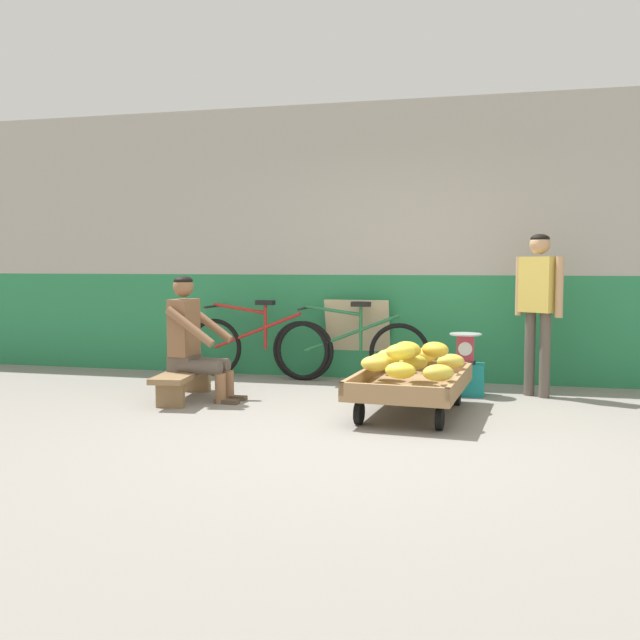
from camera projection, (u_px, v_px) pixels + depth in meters
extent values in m
plane|color=gray|center=(363.00, 437.00, 5.22)|extent=(80.00, 80.00, 0.00)
cube|color=#287F4C|center=(410.00, 327.00, 7.83)|extent=(16.00, 0.30, 1.13)
cube|color=#A8A399|center=(411.00, 189.00, 7.71)|extent=(16.00, 0.30, 1.84)
cube|color=#99754C|center=(411.00, 386.00, 5.98)|extent=(0.94, 1.50, 0.05)
cube|color=#99754C|center=(365.00, 375.00, 6.10)|extent=(0.15, 1.44, 0.10)
cube|color=#99754C|center=(460.00, 380.00, 5.85)|extent=(0.15, 1.44, 0.10)
cube|color=#99754C|center=(426.00, 366.00, 6.63)|extent=(0.84, 0.10, 0.10)
cube|color=#99754C|center=(393.00, 392.00, 5.31)|extent=(0.84, 0.10, 0.10)
cylinder|color=black|center=(388.00, 391.00, 6.56)|extent=(0.06, 0.18, 0.18)
cylinder|color=black|center=(457.00, 395.00, 6.37)|extent=(0.06, 0.18, 0.18)
cylinder|color=black|center=(359.00, 413.00, 5.61)|extent=(0.06, 0.18, 0.18)
cylinder|color=black|center=(440.00, 418.00, 5.41)|extent=(0.06, 0.18, 0.18)
ellipsoid|color=yellow|center=(375.00, 364.00, 5.97)|extent=(0.24, 0.19, 0.13)
ellipsoid|color=yellow|center=(400.00, 371.00, 5.58)|extent=(0.25, 0.19, 0.13)
ellipsoid|color=gold|center=(413.00, 362.00, 6.05)|extent=(0.28, 0.23, 0.13)
ellipsoid|color=gold|center=(382.00, 361.00, 6.13)|extent=(0.29, 0.25, 0.13)
ellipsoid|color=gold|center=(395.00, 354.00, 6.58)|extent=(0.27, 0.22, 0.13)
ellipsoid|color=gold|center=(425.00, 355.00, 6.52)|extent=(0.28, 0.24, 0.13)
ellipsoid|color=gold|center=(438.00, 373.00, 5.46)|extent=(0.28, 0.24, 0.13)
ellipsoid|color=yellow|center=(390.00, 356.00, 6.44)|extent=(0.27, 0.23, 0.13)
ellipsoid|color=yellow|center=(451.00, 361.00, 6.10)|extent=(0.29, 0.27, 0.13)
ellipsoid|color=yellow|center=(401.00, 352.00, 5.72)|extent=(0.30, 0.27, 0.13)
ellipsoid|color=gold|center=(435.00, 350.00, 5.88)|extent=(0.30, 0.28, 0.13)
ellipsoid|color=gold|center=(406.00, 350.00, 5.86)|extent=(0.27, 0.22, 0.13)
ellipsoid|color=gold|center=(407.00, 349.00, 5.93)|extent=(0.30, 0.28, 0.13)
cube|color=olive|center=(185.00, 373.00, 6.63)|extent=(0.41, 1.12, 0.05)
cube|color=olive|center=(198.00, 381.00, 7.02)|extent=(0.25, 0.10, 0.22)
cube|color=olive|center=(170.00, 395.00, 6.26)|extent=(0.25, 0.10, 0.22)
cylinder|color=brown|center=(229.00, 385.00, 6.62)|extent=(0.10, 0.10, 0.27)
cube|color=#4C3D2D|center=(235.00, 398.00, 6.61)|extent=(0.22, 0.10, 0.04)
cylinder|color=brown|center=(208.00, 365.00, 6.66)|extent=(0.41, 0.15, 0.13)
cylinder|color=brown|center=(220.00, 389.00, 6.44)|extent=(0.10, 0.10, 0.27)
cube|color=#4C3D2D|center=(227.00, 402.00, 6.44)|extent=(0.22, 0.10, 0.04)
cylinder|color=brown|center=(200.00, 367.00, 6.48)|extent=(0.41, 0.15, 0.13)
cube|color=brown|center=(184.00, 363.00, 6.63)|extent=(0.23, 0.29, 0.14)
cube|color=brown|center=(184.00, 327.00, 6.60)|extent=(0.19, 0.33, 0.52)
cylinder|color=brown|center=(209.00, 323.00, 6.74)|extent=(0.47, 0.10, 0.36)
cylinder|color=brown|center=(190.00, 327.00, 6.36)|extent=(0.47, 0.10, 0.36)
sphere|color=brown|center=(183.00, 287.00, 6.57)|extent=(0.19, 0.19, 0.19)
ellipsoid|color=black|center=(183.00, 281.00, 6.57)|extent=(0.17, 0.17, 0.09)
cube|color=#19847F|center=(465.00, 379.00, 6.85)|extent=(0.36, 0.28, 0.30)
cylinder|color=#28282D|center=(465.00, 362.00, 6.84)|extent=(0.20, 0.20, 0.03)
cube|color=#C6384C|center=(465.00, 348.00, 6.83)|extent=(0.16, 0.10, 0.24)
cylinder|color=white|center=(465.00, 349.00, 6.78)|extent=(0.13, 0.01, 0.13)
cylinder|color=#B2B5BA|center=(466.00, 334.00, 6.82)|extent=(0.30, 0.30, 0.01)
torus|color=black|center=(215.00, 347.00, 8.03)|extent=(0.64, 0.10, 0.64)
torus|color=black|center=(301.00, 351.00, 7.72)|extent=(0.64, 0.10, 0.64)
cylinder|color=#AD231E|center=(257.00, 331.00, 7.86)|extent=(1.03, 0.11, 0.43)
cylinder|color=#AD231E|center=(265.00, 327.00, 7.82)|extent=(0.04, 0.04, 0.48)
cylinder|color=#AD231E|center=(240.00, 308.00, 7.90)|extent=(0.62, 0.08, 0.12)
cube|color=black|center=(265.00, 303.00, 7.80)|extent=(0.21, 0.11, 0.05)
cylinder|color=black|center=(215.00, 306.00, 8.00)|extent=(0.06, 0.48, 0.03)
torus|color=black|center=(305.00, 351.00, 7.70)|extent=(0.64, 0.05, 0.64)
torus|color=black|center=(399.00, 354.00, 7.45)|extent=(0.64, 0.05, 0.64)
cylinder|color=#236B3D|center=(351.00, 333.00, 7.56)|extent=(1.03, 0.04, 0.43)
cylinder|color=#236B3D|center=(361.00, 330.00, 7.53)|extent=(0.04, 0.04, 0.48)
cylinder|color=#236B3D|center=(333.00, 310.00, 7.59)|extent=(0.61, 0.04, 0.12)
cube|color=black|center=(361.00, 304.00, 7.51)|extent=(0.20, 0.10, 0.05)
cylinder|color=black|center=(305.00, 308.00, 7.66)|extent=(0.03, 0.48, 0.03)
cube|color=#C6B289|center=(358.00, 339.00, 7.80)|extent=(0.70, 0.27, 0.87)
cylinder|color=brown|center=(545.00, 355.00, 6.71)|extent=(0.10, 0.10, 0.80)
cylinder|color=brown|center=(530.00, 354.00, 6.82)|extent=(0.10, 0.10, 0.80)
cube|color=gold|center=(539.00, 284.00, 6.71)|extent=(0.38, 0.35, 0.52)
cylinder|color=tan|center=(559.00, 287.00, 6.56)|extent=(0.07, 0.07, 0.56)
cylinder|color=tan|center=(519.00, 286.00, 6.87)|extent=(0.07, 0.07, 0.56)
sphere|color=tan|center=(540.00, 244.00, 6.68)|extent=(0.19, 0.19, 0.19)
ellipsoid|color=black|center=(540.00, 239.00, 6.68)|extent=(0.17, 0.17, 0.09)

